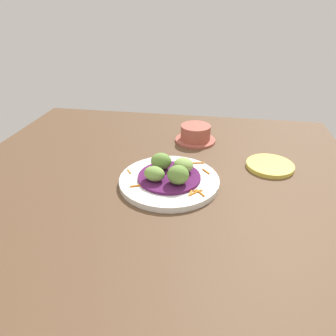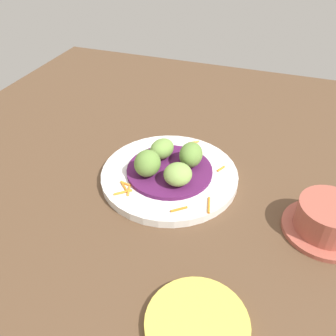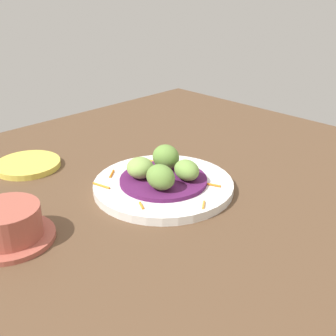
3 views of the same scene
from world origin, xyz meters
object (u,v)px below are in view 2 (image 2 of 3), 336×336
Objects in this scene: main_plate at (170,175)px; guac_scoop_center at (162,149)px; terracotta_bowl at (327,220)px; side_plate_small at (197,324)px; guac_scoop_left at (191,155)px; guac_scoop_right at (147,163)px; guac_scoop_back at (178,174)px.

guac_scoop_center is at bearing 39.34° from main_plate.
side_plate_small is at bearing 146.59° from terracotta_bowl.
guac_scoop_left reaches higher than side_plate_small.
guac_scoop_right reaches higher than guac_scoop_left.
guac_scoop_center is 8.48cm from guac_scoop_back.
guac_scoop_back is at bearing 174.34° from guac_scoop_left.
guac_scoop_back reaches higher than guac_scoop_center.
guac_scoop_center is 6.03cm from guac_scoop_right.
guac_scoop_right is at bearing 34.15° from side_plate_small.
guac_scoop_right is (-5.97, 0.59, 0.57)cm from guac_scoop_center.
main_plate is 5.78cm from guac_scoop_right.
side_plate_small is (-24.03, -16.29, -4.10)cm from guac_scoop_right.
guac_scoop_left is 1.07× the size of guac_scoop_back.
guac_scoop_left is at bearing 18.31° from side_plate_small.
guac_scoop_back is (-0.59, -5.97, -0.50)cm from guac_scoop_right.
guac_scoop_right is at bearing 84.34° from guac_scoop_back.
guac_scoop_center is 0.40× the size of terracotta_bowl.
main_plate is at bearing 39.34° from guac_scoop_back.
guac_scoop_left reaches higher than main_plate.
terracotta_bowl is at bearing -92.35° from guac_scoop_back.
side_plate_small is at bearing -161.69° from guac_scoop_left.
guac_scoop_center is 1.04× the size of guac_scoop_back.
main_plate is 5.40cm from guac_scoop_center.
guac_scoop_right is at bearing 174.34° from guac_scoop_center.
main_plate is at bearing 81.18° from terracotta_bowl.
guac_scoop_back is at bearing -140.66° from guac_scoop_center.
side_plate_small is (-23.43, -10.32, -3.59)cm from guac_scoop_back.
terracotta_bowl is at bearing -33.41° from side_plate_small.
main_plate is 5.45cm from guac_scoop_back.
guac_scoop_left is 0.41× the size of side_plate_small.
guac_scoop_right is 0.40× the size of terracotta_bowl.
guac_scoop_left is (2.69, -3.28, 3.77)cm from main_plate.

